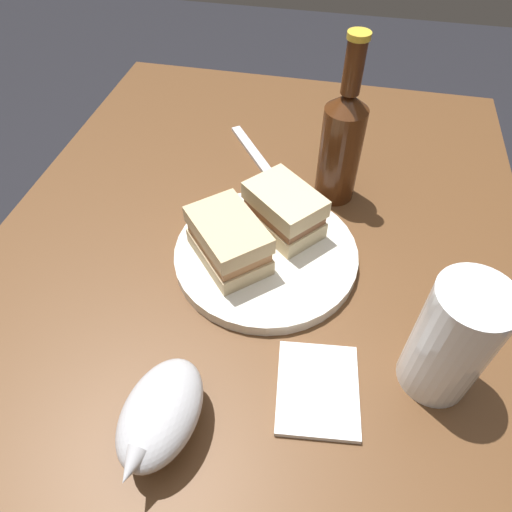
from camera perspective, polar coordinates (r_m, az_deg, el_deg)
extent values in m
plane|color=black|center=(1.29, -0.67, -24.51)|extent=(6.00, 6.00, 0.00)
cube|color=brown|center=(0.94, -0.89, -17.75)|extent=(1.14, 0.77, 0.76)
cylinder|color=silver|center=(0.63, 1.25, 0.20)|extent=(0.25, 0.25, 0.02)
cube|color=beige|center=(0.65, 3.46, 4.40)|extent=(0.12, 0.13, 0.03)
cube|color=#8C5B3D|center=(0.64, 3.54, 5.70)|extent=(0.11, 0.12, 0.01)
cube|color=beige|center=(0.62, 3.63, 7.05)|extent=(0.12, 0.13, 0.03)
cube|color=#CCB284|center=(0.61, -3.35, 0.60)|extent=(0.13, 0.13, 0.02)
cube|color=#B27A4C|center=(0.60, -3.44, 1.92)|extent=(0.12, 0.12, 0.02)
cube|color=#CCB284|center=(0.58, -3.53, 3.30)|extent=(0.13, 0.13, 0.02)
cube|color=#AD702D|center=(0.66, 1.59, 4.86)|extent=(0.04, 0.04, 0.02)
cube|color=gold|center=(0.65, -3.59, 3.51)|extent=(0.04, 0.04, 0.02)
cube|color=#B77F33|center=(0.67, 2.49, 4.98)|extent=(0.06, 0.05, 0.01)
cube|color=#B77F33|center=(0.63, -1.55, 2.42)|extent=(0.05, 0.04, 0.02)
cube|color=#B77F33|center=(0.68, 1.02, 6.60)|extent=(0.05, 0.04, 0.02)
cube|color=#B77F33|center=(0.65, 0.79, 3.48)|extent=(0.04, 0.05, 0.02)
cylinder|color=white|center=(0.51, 23.27, -9.66)|extent=(0.08, 0.08, 0.15)
cylinder|color=gold|center=(0.56, 21.64, -12.55)|extent=(0.07, 0.07, 0.05)
cylinder|color=#B7B7BC|center=(0.52, -11.16, -20.02)|extent=(0.04, 0.04, 0.02)
ellipsoid|color=#B7B7BC|center=(0.49, -11.76, -18.57)|extent=(0.13, 0.09, 0.05)
ellipsoid|color=#381E0F|center=(0.48, -11.88, -18.25)|extent=(0.10, 0.07, 0.02)
cone|color=#B7B7BC|center=(0.46, -15.35, -23.98)|extent=(0.03, 0.03, 0.02)
cylinder|color=#47230F|center=(0.70, 10.36, 12.29)|extent=(0.06, 0.06, 0.15)
cone|color=#47230F|center=(0.66, 11.44, 18.40)|extent=(0.06, 0.06, 0.02)
cylinder|color=#47230F|center=(0.64, 12.12, 22.06)|extent=(0.03, 0.03, 0.07)
cylinder|color=gold|center=(0.62, 12.75, 25.28)|extent=(0.03, 0.03, 0.01)
cube|color=white|center=(0.53, 7.69, -16.12)|extent=(0.12, 0.10, 0.01)
cube|color=silver|center=(0.82, -0.11, 12.51)|extent=(0.16, 0.12, 0.01)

